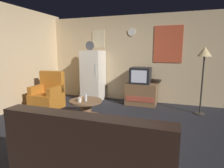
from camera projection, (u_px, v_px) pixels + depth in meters
ground_plane at (97, 131)px, 3.60m from camera, size 12.00×12.00×0.00m
wall_with_art at (130, 59)px, 5.65m from camera, size 5.20×0.12×2.50m
fridge at (93, 75)px, 5.73m from camera, size 0.60×0.62×1.77m
tv_stand at (141, 94)px, 5.31m from camera, size 0.84×0.53×0.60m
crt_tv at (141, 75)px, 5.22m from camera, size 0.54×0.51×0.44m
standing_lamp at (204, 57)px, 4.30m from camera, size 0.32×0.32×1.59m
coffee_table at (86, 109)px, 4.21m from camera, size 0.72×0.72×0.42m
wine_glass at (86, 98)px, 4.08m from camera, size 0.05×0.05×0.15m
mug_ceramic_white at (80, 100)px, 4.02m from camera, size 0.08×0.08×0.09m
mug_ceramic_tan at (80, 98)px, 4.14m from camera, size 0.08×0.08×0.09m
armchair at (48, 96)px, 4.96m from camera, size 0.68×0.68×0.96m
couch at (94, 162)px, 2.05m from camera, size 1.70×0.80×0.92m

